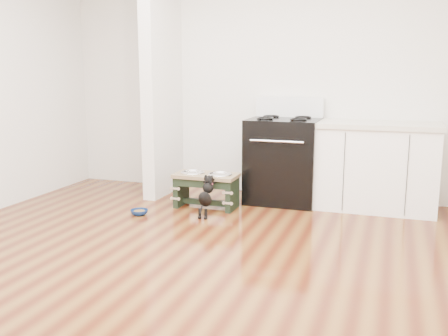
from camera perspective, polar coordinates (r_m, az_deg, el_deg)
ground at (r=3.74m, az=-4.44°, el=-11.42°), size 5.00×5.00×0.00m
room_shell at (r=3.46m, az=-4.84°, el=14.23°), size 5.00×5.00×5.00m
partition_wall at (r=5.86m, az=-7.09°, el=10.15°), size 0.15×0.80×2.70m
oven_range at (r=5.53m, az=6.81°, el=1.03°), size 0.76×0.69×1.14m
cabinet_run at (r=5.43m, az=17.00°, el=0.19°), size 1.24×0.64×0.91m
dog_feeder at (r=5.27m, az=-2.05°, el=-1.79°), size 0.66×0.35×0.38m
puppy at (r=4.96m, az=-2.04°, el=-3.05°), size 0.12×0.34×0.41m
floor_bowl at (r=5.12m, az=-9.66°, el=-5.01°), size 0.20×0.20×0.05m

